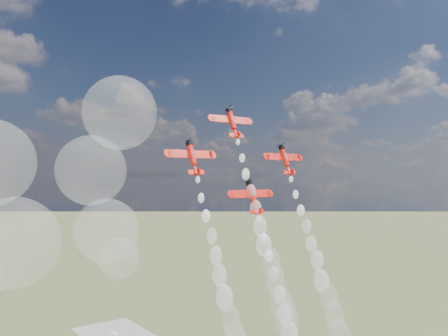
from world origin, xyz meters
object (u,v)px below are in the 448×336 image
plane_left (192,157)px  plane_right (285,159)px  plane_lead (232,122)px  plane_slot (253,196)px

plane_left → plane_right: size_ratio=1.00×
plane_left → plane_right: 31.91m
plane_lead → plane_right: size_ratio=1.00×
plane_lead → plane_slot: 22.34m
plane_lead → plane_slot: plane_lead is taller
plane_lead → plane_right: bearing=-15.5°
plane_left → plane_right: (31.91, 0.00, 0.00)m
plane_lead → plane_left: size_ratio=1.00×
plane_lead → plane_slot: size_ratio=1.00×
plane_left → plane_lead: bearing=15.5°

